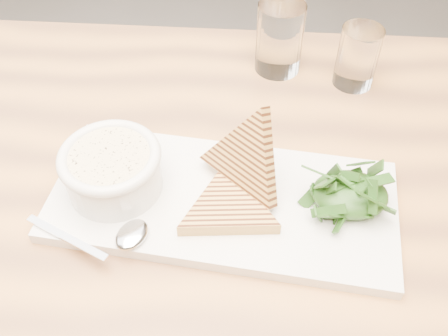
# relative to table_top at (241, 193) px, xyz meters

# --- Properties ---
(table_top) EXTENTS (1.14, 0.76, 0.04)m
(table_top) POSITION_rel_table_top_xyz_m (0.00, 0.00, 0.00)
(table_top) COLOR #B2763A
(table_top) RESTS_ON ground
(table_leg_bl) EXTENTS (0.06, 0.06, 0.74)m
(table_leg_bl) POSITION_rel_table_top_xyz_m (-0.52, 0.33, -0.39)
(table_leg_bl) COLOR #B2763A
(table_leg_bl) RESTS_ON ground
(platter) EXTENTS (0.46, 0.24, 0.02)m
(platter) POSITION_rel_table_top_xyz_m (-0.02, -0.04, 0.03)
(platter) COLOR white
(platter) RESTS_ON table_top
(soup_bowl) EXTENTS (0.12, 0.12, 0.05)m
(soup_bowl) POSITION_rel_table_top_xyz_m (-0.16, -0.03, 0.06)
(soup_bowl) COLOR white
(soup_bowl) RESTS_ON platter
(soup) EXTENTS (0.10, 0.10, 0.01)m
(soup) POSITION_rel_table_top_xyz_m (-0.16, -0.03, 0.09)
(soup) COLOR beige
(soup) RESTS_ON soup_bowl
(bowl_rim) EXTENTS (0.13, 0.13, 0.01)m
(bowl_rim) POSITION_rel_table_top_xyz_m (-0.16, -0.03, 0.09)
(bowl_rim) COLOR white
(bowl_rim) RESTS_ON soup_bowl
(sandwich_flat) EXTENTS (0.16, 0.16, 0.02)m
(sandwich_flat) POSITION_rel_table_top_xyz_m (-0.01, -0.06, 0.05)
(sandwich_flat) COLOR #C08C41
(sandwich_flat) RESTS_ON platter
(sandwich_lean) EXTENTS (0.19, 0.19, 0.16)m
(sandwich_lean) POSITION_rel_table_top_xyz_m (0.00, -0.01, 0.08)
(sandwich_lean) COLOR #C08C41
(sandwich_lean) RESTS_ON sandwich_flat
(salad_base) EXTENTS (0.10, 0.07, 0.04)m
(salad_base) POSITION_rel_table_top_xyz_m (0.14, -0.04, 0.06)
(salad_base) COLOR #1D3F12
(salad_base) RESTS_ON platter
(arugula_pile) EXTENTS (0.11, 0.10, 0.05)m
(arugula_pile) POSITION_rel_table_top_xyz_m (0.14, -0.04, 0.06)
(arugula_pile) COLOR #265019
(arugula_pile) RESTS_ON platter
(spoon_bowl) EXTENTS (0.05, 0.06, 0.01)m
(spoon_bowl) POSITION_rel_table_top_xyz_m (-0.13, -0.11, 0.04)
(spoon_bowl) COLOR silver
(spoon_bowl) RESTS_ON platter
(spoon_handle) EXTENTS (0.11, 0.06, 0.00)m
(spoon_handle) POSITION_rel_table_top_xyz_m (-0.20, -0.12, 0.04)
(spoon_handle) COLOR silver
(spoon_handle) RESTS_ON platter
(glass_near) EXTENTS (0.08, 0.08, 0.12)m
(glass_near) POSITION_rel_table_top_xyz_m (0.05, 0.27, 0.08)
(glass_near) COLOR white
(glass_near) RESTS_ON table_top
(glass_far) EXTENTS (0.06, 0.06, 0.10)m
(glass_far) POSITION_rel_table_top_xyz_m (0.17, 0.24, 0.07)
(glass_far) COLOR white
(glass_far) RESTS_ON table_top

